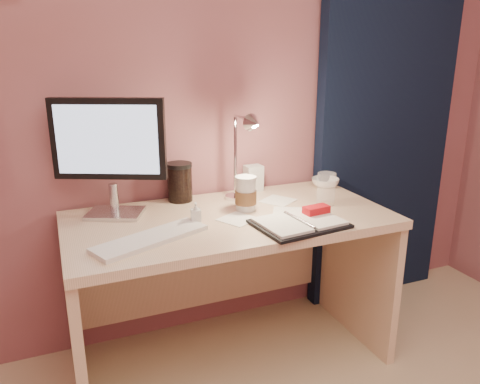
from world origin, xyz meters
name	(u,v)px	position (x,y,z in m)	size (l,w,h in m)	color
room	(372,105)	(0.95, 1.69, 1.14)	(3.50, 3.50, 3.50)	#C6B28E
desk	(225,256)	(0.00, 1.45, 0.50)	(1.40, 0.70, 0.73)	beige
monitor	(110,147)	(-0.46, 1.58, 1.03)	(0.45, 0.25, 0.51)	silver
keyboard	(151,239)	(-0.38, 1.24, 0.74)	(0.46, 0.13, 0.02)	silver
planner	(301,222)	(0.23, 1.17, 0.74)	(0.38, 0.30, 0.06)	black
paper_a	(238,219)	(0.01, 1.33, 0.73)	(0.14, 0.14, 0.00)	white
paper_b	(290,213)	(0.26, 1.31, 0.73)	(0.15, 0.15, 0.00)	white
paper_c	(278,201)	(0.29, 1.49, 0.73)	(0.14, 0.14, 0.00)	white
coffee_cup	(246,194)	(0.09, 1.43, 0.80)	(0.10, 0.10, 0.16)	silver
clear_cup	(326,189)	(0.47, 1.36, 0.81)	(0.09, 0.09, 0.15)	white
bowl	(325,183)	(0.63, 1.61, 0.75)	(0.14, 0.14, 0.04)	white
lotion_bottle	(196,213)	(-0.16, 1.35, 0.78)	(0.04, 0.04, 0.09)	silver
dark_jar	(180,184)	(-0.14, 1.67, 0.81)	(0.12, 0.12, 0.17)	black
product_box	(253,178)	(0.25, 1.70, 0.80)	(0.09, 0.07, 0.13)	silver
desk_lamp	(242,149)	(0.10, 1.49, 1.00)	(0.11, 0.27, 0.43)	silver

